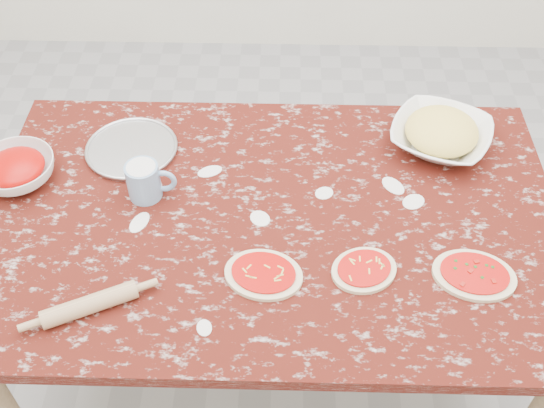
{
  "coord_description": "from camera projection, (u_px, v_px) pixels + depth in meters",
  "views": [
    {
      "loc": [
        0.03,
        -1.21,
        2.09
      ],
      "look_at": [
        0.0,
        0.0,
        0.8
      ],
      "focal_mm": 43.22,
      "sensor_mm": 36.0,
      "label": 1
    }
  ],
  "objects": [
    {
      "name": "pizza_left",
      "position": [
        264.0,
        274.0,
        1.66
      ],
      "size": [
        0.23,
        0.2,
        0.02
      ],
      "color": "beige",
      "rests_on": "worktable"
    },
    {
      "name": "pizza_mid",
      "position": [
        364.0,
        270.0,
        1.67
      ],
      "size": [
        0.21,
        0.2,
        0.02
      ],
      "color": "beige",
      "rests_on": "worktable"
    },
    {
      "name": "sauce_bowl",
      "position": [
        17.0,
        171.0,
        1.88
      ],
      "size": [
        0.28,
        0.28,
        0.07
      ],
      "primitive_type": "imported",
      "rotation": [
        0.0,
        0.0,
        -0.33
      ],
      "color": "white",
      "rests_on": "worktable"
    },
    {
      "name": "ground",
      "position": [
        272.0,
        356.0,
        2.36
      ],
      "size": [
        4.0,
        4.0,
        0.0
      ],
      "primitive_type": "plane",
      "color": "gray"
    },
    {
      "name": "pizza_tray",
      "position": [
        132.0,
        149.0,
        1.99
      ],
      "size": [
        0.27,
        0.27,
        0.01
      ],
      "primitive_type": "cylinder",
      "rotation": [
        0.0,
        0.0,
        0.0
      ],
      "color": "#B2B2B7",
      "rests_on": "worktable"
    },
    {
      "name": "flour_mug",
      "position": [
        145.0,
        181.0,
        1.82
      ],
      "size": [
        0.14,
        0.09,
        0.11
      ],
      "color": "#779CC4",
      "rests_on": "worktable"
    },
    {
      "name": "cheese_bowl",
      "position": [
        440.0,
        136.0,
        1.98
      ],
      "size": [
        0.39,
        0.39,
        0.07
      ],
      "primitive_type": "imported",
      "rotation": [
        0.0,
        0.0,
        -0.42
      ],
      "color": "white",
      "rests_on": "worktable"
    },
    {
      "name": "pizza_right",
      "position": [
        474.0,
        275.0,
        1.66
      ],
      "size": [
        0.24,
        0.2,
        0.02
      ],
      "color": "beige",
      "rests_on": "worktable"
    },
    {
      "name": "worktable",
      "position": [
        272.0,
        236.0,
        1.87
      ],
      "size": [
        1.6,
        1.0,
        0.75
      ],
      "color": "#3F100A",
      "rests_on": "ground"
    },
    {
      "name": "rolling_pin",
      "position": [
        90.0,
        304.0,
        1.58
      ],
      "size": [
        0.23,
        0.14,
        0.05
      ],
      "primitive_type": "cylinder",
      "rotation": [
        0.0,
        1.57,
        0.44
      ],
      "color": "tan",
      "rests_on": "worktable"
    }
  ]
}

